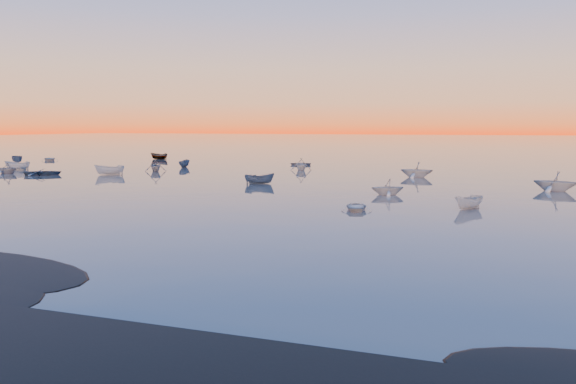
% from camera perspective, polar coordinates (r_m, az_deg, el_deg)
% --- Properties ---
extents(ground, '(600.00, 600.00, 0.00)m').
position_cam_1_polar(ground, '(120.47, 9.57, 3.51)').
color(ground, '#635A52').
rests_on(ground, ground).
extents(moored_fleet, '(124.00, 58.00, 1.20)m').
position_cam_1_polar(moored_fleet, '(74.65, 3.52, 1.64)').
color(moored_fleet, silver).
rests_on(moored_fleet, ground).
extents(boat_near_center, '(2.73, 3.74, 1.19)m').
position_cam_1_polar(boat_near_center, '(64.53, -2.92, 0.84)').
color(boat_near_center, '#364D68').
rests_on(boat_near_center, ground).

